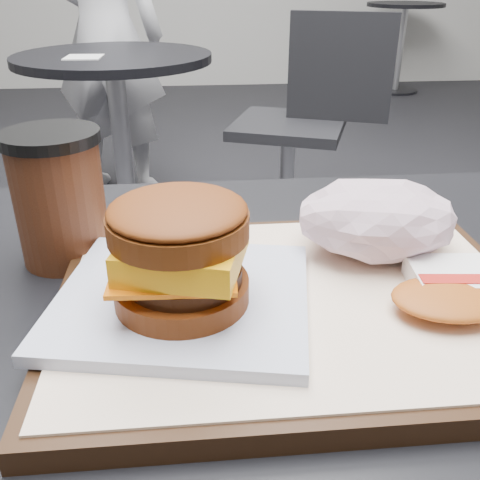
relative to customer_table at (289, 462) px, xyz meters
name	(u,v)px	position (x,y,z in m)	size (l,w,h in m)	color
customer_table	(289,462)	(0.00, 0.00, 0.00)	(0.80, 0.60, 0.77)	#A5A5AA
serving_tray	(295,304)	(-0.01, -0.01, 0.20)	(0.38, 0.28, 0.02)	black
breakfast_sandwich	(181,264)	(-0.09, -0.02, 0.24)	(0.22, 0.20, 0.09)	white
hash_brown	(459,288)	(0.12, -0.03, 0.22)	(0.12, 0.09, 0.02)	white
crumpled_wrapper	(378,219)	(0.08, 0.06, 0.24)	(0.14, 0.11, 0.06)	silver
coffee_cup	(59,196)	(-0.21, 0.11, 0.25)	(0.09, 0.09, 0.13)	#431F10
neighbor_table	(119,110)	(-0.35, 1.65, -0.03)	(0.70, 0.70, 0.75)	black
napkin	(84,57)	(-0.44, 1.56, 0.17)	(0.12, 0.12, 0.00)	white
neighbor_chair	(307,113)	(0.37, 1.70, -0.07)	(0.65, 0.54, 0.88)	#AEAEB3
patron	(105,34)	(-0.46, 2.28, 0.16)	(0.55, 0.36, 1.50)	silver
bg_table_far	(403,26)	(1.80, 4.50, -0.02)	(0.66, 0.66, 0.75)	black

